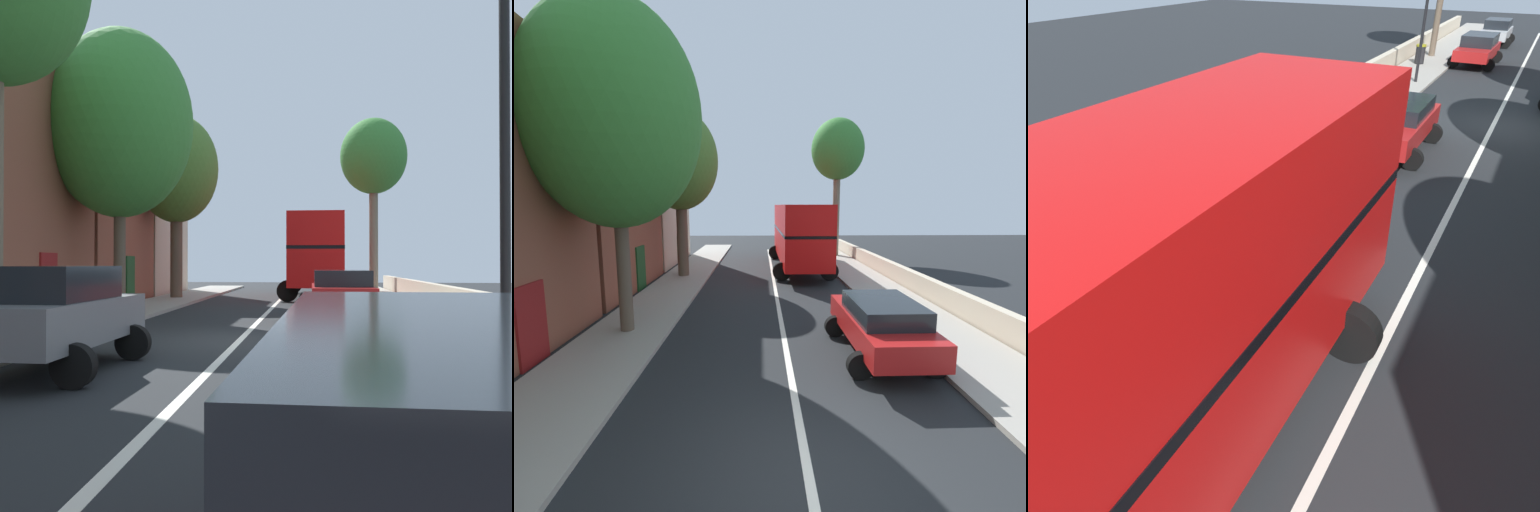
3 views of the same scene
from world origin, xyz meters
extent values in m
plane|color=black|center=(0.00, 0.00, 0.00)|extent=(84.00, 84.00, 0.00)
cube|color=silver|center=(0.00, 0.00, 0.00)|extent=(0.16, 54.00, 0.01)
cube|color=#9E998E|center=(-4.90, 0.00, 0.06)|extent=(2.60, 60.00, 0.12)
cube|color=#9E998E|center=(4.90, 0.00, 0.06)|extent=(2.60, 60.00, 0.12)
cube|color=maroon|center=(-6.47, 4.00, 1.05)|extent=(0.08, 1.10, 2.10)
cube|color=brown|center=(-8.50, 12.00, 5.04)|extent=(4.00, 7.68, 10.08)
cube|color=#194C23|center=(-6.47, 12.00, 1.05)|extent=(0.08, 1.10, 2.10)
cube|color=beige|center=(-8.50, 20.00, 5.36)|extent=(4.00, 7.68, 10.72)
cube|color=#194C23|center=(-6.47, 20.00, 1.05)|extent=(0.08, 1.10, 2.10)
cube|color=red|center=(1.70, 17.58, 1.55)|extent=(2.54, 11.29, 1.70)
cube|color=black|center=(1.70, 17.58, 2.48)|extent=(2.56, 11.18, 0.16)
cube|color=red|center=(1.70, 17.58, 3.31)|extent=(2.54, 11.29, 1.50)
cube|color=black|center=(1.68, 23.20, 1.64)|extent=(2.20, 0.07, 1.19)
cylinder|color=black|center=(0.41, 21.41, 0.50)|extent=(1.00, 0.30, 1.00)
cylinder|color=black|center=(2.97, 21.42, 0.50)|extent=(1.00, 0.30, 1.00)
cylinder|color=black|center=(0.43, 13.74, 0.50)|extent=(1.00, 0.30, 1.00)
cylinder|color=black|center=(2.99, 13.75, 0.50)|extent=(1.00, 0.30, 1.00)
cylinder|color=black|center=(1.60, -9.83, 0.32)|extent=(0.64, 0.23, 0.64)
cube|color=#AD1919|center=(2.50, 4.37, 0.80)|extent=(1.79, 4.29, 0.63)
cube|color=black|center=(2.50, 4.15, 1.34)|extent=(1.63, 2.37, 0.46)
cylinder|color=black|center=(1.59, 5.68, 0.32)|extent=(0.64, 0.23, 0.64)
cylinder|color=black|center=(3.39, 5.70, 0.32)|extent=(0.64, 0.23, 0.64)
cylinder|color=black|center=(1.61, 3.03, 0.32)|extent=(0.64, 0.23, 0.64)
cylinder|color=black|center=(3.41, 3.05, 0.32)|extent=(0.64, 0.23, 0.64)
cube|color=slate|center=(-2.50, -4.09, 0.83)|extent=(1.81, 4.08, 0.70)
cube|color=black|center=(-2.50, -4.29, 1.45)|extent=(1.63, 2.26, 0.55)
cylinder|color=black|center=(-3.35, -2.81, 0.32)|extent=(0.65, 0.24, 0.64)
cylinder|color=black|center=(-1.59, -2.86, 0.32)|extent=(0.65, 0.24, 0.64)
cylinder|color=black|center=(-1.65, -5.36, 0.32)|extent=(0.65, 0.24, 0.64)
cylinder|color=brown|center=(-4.94, 6.12, 2.72)|extent=(0.41, 0.41, 5.19)
ellipsoid|color=#387F33|center=(-4.94, 6.12, 6.57)|extent=(5.01, 5.01, 6.45)
cylinder|color=#7A6B56|center=(5.20, 22.50, 3.69)|extent=(0.53, 0.53, 7.14)
ellipsoid|color=#387F33|center=(5.20, 22.50, 8.26)|extent=(3.99, 3.99, 4.57)
cylinder|color=brown|center=(-5.06, 14.79, 2.76)|extent=(0.59, 0.59, 5.27)
ellipsoid|color=#47752D|center=(-5.06, 14.79, 6.42)|extent=(4.11, 4.11, 5.30)
cylinder|color=black|center=(4.30, -5.09, 3.12)|extent=(0.14, 0.14, 6.00)
camera|label=1|loc=(1.75, -13.32, 1.76)|focal=41.15mm
camera|label=2|loc=(-0.71, -4.48, 4.02)|focal=24.20mm
camera|label=3|loc=(-1.22, 18.97, 5.42)|focal=32.68mm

